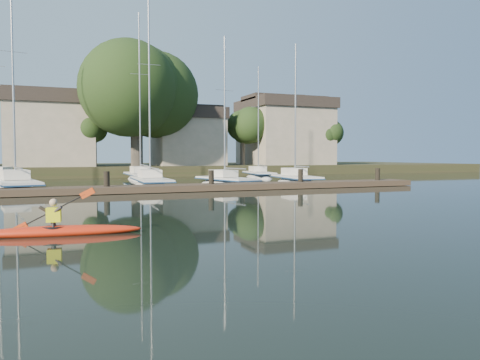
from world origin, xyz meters
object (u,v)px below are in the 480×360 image
object	(u,v)px
kayak	(59,229)
dock	(161,188)
sailboat_3	(226,188)
sailboat_4	(296,186)
sailboat_2	(151,189)
sailboat_7	(259,180)
sailboat_6	(141,182)
sailboat_1	(16,194)

from	to	relation	value
kayak	dock	size ratio (longest dim) A/B	0.12
sailboat_3	sailboat_4	size ratio (longest dim) A/B	1.00
sailboat_2	sailboat_3	world-z (taller)	sailboat_2
sailboat_4	sailboat_2	bearing A→B (deg)	-178.90
sailboat_4	dock	bearing A→B (deg)	-154.07
sailboat_3	sailboat_7	world-z (taller)	sailboat_3
kayak	sailboat_4	xyz separation A→B (m)	(16.29, 17.34, -0.35)
dock	sailboat_6	distance (m)	13.30
sailboat_3	sailboat_4	distance (m)	5.33
kayak	sailboat_7	size ratio (longest dim) A/B	0.37
sailboat_1	sailboat_6	size ratio (longest dim) A/B	0.92
dock	sailboat_1	world-z (taller)	sailboat_1
kayak	sailboat_4	world-z (taller)	sailboat_4
sailboat_6	sailboat_7	distance (m)	10.92
dock	sailboat_3	world-z (taller)	sailboat_3
dock	sailboat_7	xyz separation A→B (m)	(12.02, 13.45, -0.37)
sailboat_2	sailboat_3	distance (m)	5.17
sailboat_4	kayak	bearing A→B (deg)	-127.18
dock	sailboat_3	size ratio (longest dim) A/B	2.97
kayak	dock	bearing A→B (deg)	74.28
kayak	dock	xyz separation A→B (m)	(5.53, 13.45, 0.04)
dock	sailboat_4	bearing A→B (deg)	19.89
sailboat_1	sailboat_7	xyz separation A→B (m)	(19.79, 9.48, 0.02)
sailboat_6	sailboat_7	bearing A→B (deg)	1.31
dock	sailboat_6	world-z (taller)	sailboat_6
sailboat_1	sailboat_2	world-z (taller)	sailboat_1
dock	sailboat_3	bearing A→B (deg)	37.53
sailboat_2	sailboat_6	distance (m)	8.49
dock	sailboat_4	xyz separation A→B (m)	(10.77, 3.90, -0.39)
sailboat_1	sailboat_6	distance (m)	12.83
dock	sailboat_1	xyz separation A→B (m)	(-7.77, 3.97, -0.40)
kayak	sailboat_3	size ratio (longest dim) A/B	0.37
kayak	sailboat_2	size ratio (longest dim) A/B	0.30
kayak	sailboat_7	bearing A→B (deg)	63.51
sailboat_2	sailboat_4	distance (m)	10.49
kayak	sailboat_1	world-z (taller)	sailboat_1
sailboat_1	sailboat_6	world-z (taller)	sailboat_6
sailboat_3	sailboat_2	bearing A→B (deg)	161.45
sailboat_7	dock	bearing A→B (deg)	-123.19
sailboat_4	sailboat_7	size ratio (longest dim) A/B	1.00
sailboat_1	sailboat_4	distance (m)	18.54
sailboat_7	sailboat_1	bearing A→B (deg)	-145.80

